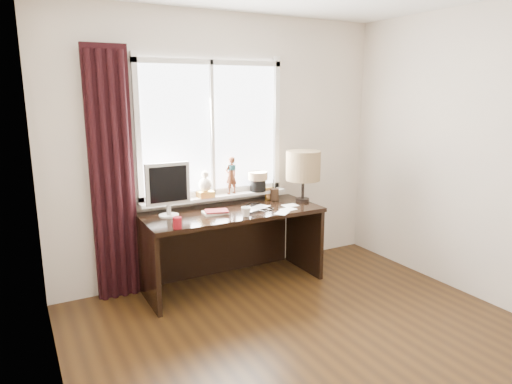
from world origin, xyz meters
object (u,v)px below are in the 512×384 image
laptop (256,209)px  desk (228,232)px  mug (246,211)px  monitor (168,186)px  table_lamp (303,166)px  red_cup (177,223)px

laptop → desk: laptop is taller
mug → desk: (-0.02, 0.34, -0.29)m
laptop → monitor: size_ratio=0.62×
table_lamp → monitor: bearing=176.2°
mug → table_lamp: (0.78, 0.24, 0.32)m
laptop → table_lamp: (0.59, 0.09, 0.35)m
monitor → table_lamp: size_ratio=0.94×
red_cup → desk: 0.81m
mug → red_cup: 0.67m
laptop → red_cup: red_cup is taller
mug → table_lamp: size_ratio=0.18×
desk → laptop: bearing=-42.1°
mug → table_lamp: bearing=17.1°
laptop → table_lamp: bearing=-13.6°
desk → table_lamp: (0.80, -0.10, 0.61)m
red_cup → table_lamp: 1.51m
red_cup → monitor: size_ratio=0.20×
mug → red_cup: (-0.67, -0.06, 0.00)m
desk → table_lamp: bearing=-7.0°
laptop → red_cup: (-0.85, -0.21, 0.04)m
red_cup → table_lamp: bearing=11.7°
mug → monitor: monitor is taller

